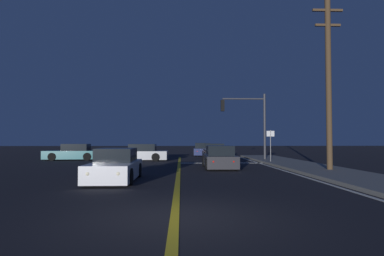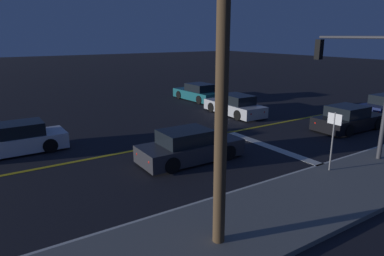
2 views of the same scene
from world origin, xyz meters
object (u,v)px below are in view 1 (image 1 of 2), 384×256
street_sign_corner (271,141)px  car_lead_oncoming_navy (203,150)px  car_mid_block_white (115,167)px  car_distant_tail_teal (74,153)px  car_side_waiting_silver (140,153)px  car_far_approaching_charcoal (219,158)px  traffic_signal_near_right (248,116)px  utility_pole_right (329,81)px  car_parked_curb_black (214,152)px

street_sign_corner → car_lead_oncoming_navy: bearing=109.0°
car_mid_block_white → car_distant_tail_teal: same height
car_side_waiting_silver → car_distant_tail_teal: bearing=81.9°
car_far_approaching_charcoal → car_lead_oncoming_navy: 15.48m
car_lead_oncoming_navy → car_distant_tail_teal: bearing=-143.8°
traffic_signal_near_right → utility_pole_right: (2.42, -9.08, 1.20)m
car_side_waiting_silver → car_mid_block_white: (0.60, -13.03, -0.00)m
car_side_waiting_silver → car_lead_oncoming_navy: same height
car_lead_oncoming_navy → car_distant_tail_teal: same height
car_far_approaching_charcoal → car_mid_block_white: bearing=-129.8°
traffic_signal_near_right → car_side_waiting_silver: bearing=-4.6°
car_distant_tail_teal → street_sign_corner: size_ratio=1.92×
car_side_waiting_silver → street_sign_corner: (9.69, -3.50, 1.02)m
car_side_waiting_silver → car_mid_block_white: size_ratio=1.05×
car_parked_curb_black → car_distant_tail_teal: (-11.89, -1.89, 0.00)m
car_far_approaching_charcoal → car_lead_oncoming_navy: bearing=90.5°
car_parked_curb_black → street_sign_corner: bearing=-60.6°
car_mid_block_white → car_parked_curb_black: (5.67, 15.85, 0.00)m
car_mid_block_white → street_sign_corner: 13.20m
car_lead_oncoming_navy → street_sign_corner: (4.08, -11.86, 1.02)m
car_distant_tail_teal → street_sign_corner: bearing=-108.7°
utility_pole_right → car_mid_block_white: bearing=-162.8°
car_far_approaching_charcoal → car_side_waiting_silver: size_ratio=0.95×
car_side_waiting_silver → car_far_approaching_charcoal: bearing=-140.3°
car_mid_block_white → car_parked_curb_black: 16.84m
car_distant_tail_teal → car_mid_block_white: bearing=-158.5°
car_side_waiting_silver → utility_pole_right: 15.37m
car_side_waiting_silver → car_parked_curb_black: same height
street_sign_corner → utility_pole_right: bearing=-77.4°
car_side_waiting_silver → traffic_signal_near_right: traffic_signal_near_right is taller
car_side_waiting_silver → car_lead_oncoming_navy: bearing=-32.4°
traffic_signal_near_right → utility_pole_right: size_ratio=0.58×
car_distant_tail_teal → street_sign_corner: 15.97m
car_lead_oncoming_navy → car_parked_curb_black: bearing=-80.4°
car_side_waiting_silver → traffic_signal_near_right: size_ratio=0.86×
car_mid_block_white → street_sign_corner: (9.09, 9.52, 1.02)m
car_far_approaching_charcoal → car_parked_curb_black: bearing=86.7°
car_parked_curb_black → car_distant_tail_teal: size_ratio=0.93×
car_mid_block_white → street_sign_corner: size_ratio=1.85×
car_parked_curb_black → car_mid_block_white: bearing=-108.7°
car_side_waiting_silver → car_distant_tail_teal: size_ratio=1.01×
car_parked_curb_black → street_sign_corner: size_ratio=1.80×
car_far_approaching_charcoal → car_mid_block_white: 7.74m
car_distant_tail_teal → street_sign_corner: (15.31, -4.44, 1.02)m
car_parked_curb_black → utility_pole_right: bearing=-68.1°
car_parked_curb_black → traffic_signal_near_right: traffic_signal_near_right is taller
car_parked_curb_black → street_sign_corner: 7.26m
car_mid_block_white → car_parked_curb_black: size_ratio=1.03×
car_lead_oncoming_navy → car_distant_tail_teal: 13.46m
car_side_waiting_silver → car_lead_oncoming_navy: 10.06m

